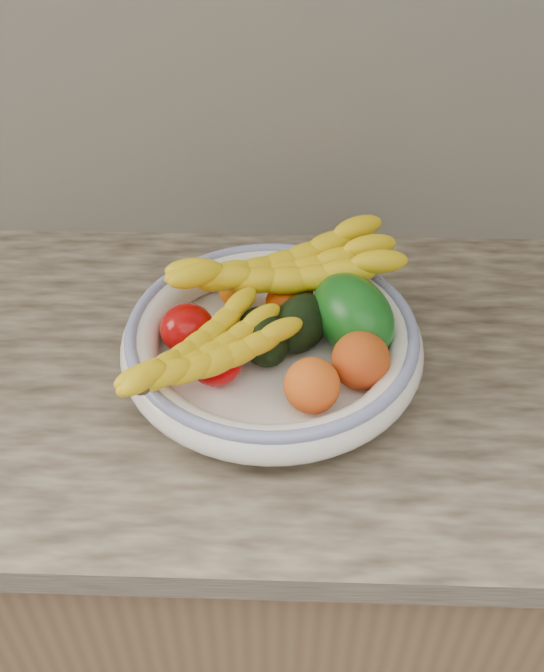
{
  "coord_description": "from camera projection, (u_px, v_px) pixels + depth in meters",
  "views": [
    {
      "loc": [
        0.02,
        0.95,
        1.6
      ],
      "look_at": [
        0.0,
        1.66,
        0.96
      ],
      "focal_mm": 40.0,
      "sensor_mm": 36.0,
      "label": 1
    }
  ],
  "objects": [
    {
      "name": "banana_bunch_back",
      "position": [
        283.0,
        275.0,
        1.01
      ],
      "size": [
        0.35,
        0.21,
        0.09
      ],
      "primitive_type": null,
      "rotation": [
        0.0,
        0.0,
        0.3
      ],
      "color": "yellow",
      "rests_on": "fruit_bowl"
    },
    {
      "name": "kitchen_counter",
      "position": [
        272.0,
        537.0,
        1.31
      ],
      "size": [
        2.44,
        0.66,
        1.4
      ],
      "color": "brown",
      "rests_on": "ground"
    },
    {
      "name": "banana_bunch_front",
      "position": [
        205.0,
        357.0,
        0.9
      ],
      "size": [
        0.26,
        0.26,
        0.07
      ],
      "primitive_type": null,
      "rotation": [
        0.0,
        0.0,
        0.8
      ],
      "color": "yellow",
      "rests_on": "fruit_bowl"
    },
    {
      "name": "green_mango",
      "position": [
        353.0,
        315.0,
        0.97
      ],
      "size": [
        0.17,
        0.18,
        0.12
      ],
      "primitive_type": "ellipsoid",
      "rotation": [
        0.0,
        0.31,
        0.55
      ],
      "color": "#0E4E11",
      "rests_on": "fruit_bowl"
    },
    {
      "name": "clementine_back_left",
      "position": [
        236.0,
        291.0,
        1.04
      ],
      "size": [
        0.06,
        0.06,
        0.04
      ],
      "primitive_type": "ellipsoid",
      "rotation": [
        0.0,
        0.0,
        -0.22
      ],
      "color": "#DD6604",
      "rests_on": "fruit_bowl"
    },
    {
      "name": "peach_right",
      "position": [
        361.0,
        360.0,
        0.91
      ],
      "size": [
        0.08,
        0.08,
        0.07
      ],
      "primitive_type": "ellipsoid",
      "rotation": [
        0.0,
        0.0,
        -0.16
      ],
      "color": "orange",
      "rests_on": "fruit_bowl"
    },
    {
      "name": "tomato_near_left",
      "position": [
        216.0,
        361.0,
        0.92
      ],
      "size": [
        0.07,
        0.07,
        0.06
      ],
      "primitive_type": "ellipsoid",
      "rotation": [
        0.0,
        0.0,
        -0.11
      ],
      "color": "#C30004",
      "rests_on": "fruit_bowl"
    },
    {
      "name": "avocado_right",
      "position": [
        300.0,
        324.0,
        0.97
      ],
      "size": [
        0.11,
        0.12,
        0.07
      ],
      "primitive_type": "ellipsoid",
      "rotation": [
        0.0,
        0.0,
        -0.5
      ],
      "color": "black",
      "rests_on": "fruit_bowl"
    },
    {
      "name": "tomato_left",
      "position": [
        187.0,
        329.0,
        0.97
      ],
      "size": [
        0.08,
        0.08,
        0.06
      ],
      "primitive_type": "ellipsoid",
      "rotation": [
        0.0,
        0.0,
        -0.07
      ],
      "color": "#9E0605",
      "rests_on": "fruit_bowl"
    },
    {
      "name": "fruit_bowl",
      "position": [
        272.0,
        343.0,
        0.97
      ],
      "size": [
        0.39,
        0.39,
        0.08
      ],
      "color": "white",
      "rests_on": "kitchen_counter"
    },
    {
      "name": "clementine_back_mid",
      "position": [
        284.0,
        302.0,
        1.02
      ],
      "size": [
        0.06,
        0.06,
        0.05
      ],
      "primitive_type": "ellipsoid",
      "rotation": [
        0.0,
        0.0,
        0.15
      ],
      "color": "#DD4804",
      "rests_on": "fruit_bowl"
    },
    {
      "name": "clementine_back_right",
      "position": [
        293.0,
        291.0,
        1.04
      ],
      "size": [
        0.07,
        0.07,
        0.05
      ],
      "primitive_type": "ellipsoid",
      "rotation": [
        0.0,
        0.0,
        0.34
      ],
      "color": "#F05305",
      "rests_on": "fruit_bowl"
    },
    {
      "name": "avocado_center",
      "position": [
        263.0,
        337.0,
        0.95
      ],
      "size": [
        0.09,
        0.11,
        0.06
      ],
      "primitive_type": "ellipsoid",
      "rotation": [
        0.0,
        0.0,
        0.31
      ],
      "color": "black",
      "rests_on": "fruit_bowl"
    },
    {
      "name": "peach_front",
      "position": [
        312.0,
        385.0,
        0.88
      ],
      "size": [
        0.08,
        0.08,
        0.07
      ],
      "primitive_type": "ellipsoid",
      "rotation": [
        0.0,
        0.0,
        0.14
      ],
      "color": "orange",
      "rests_on": "fruit_bowl"
    }
  ]
}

